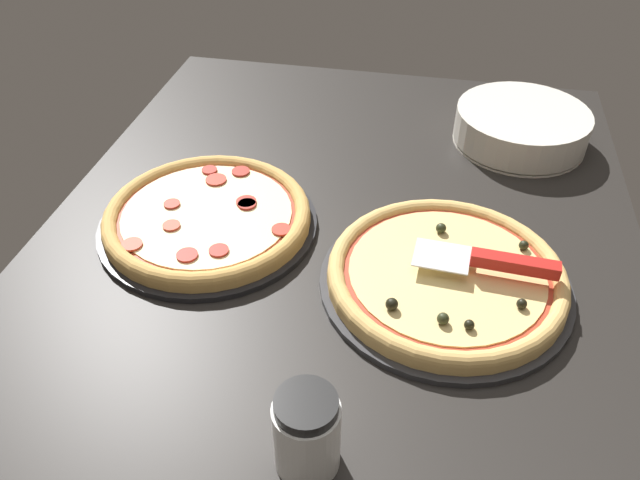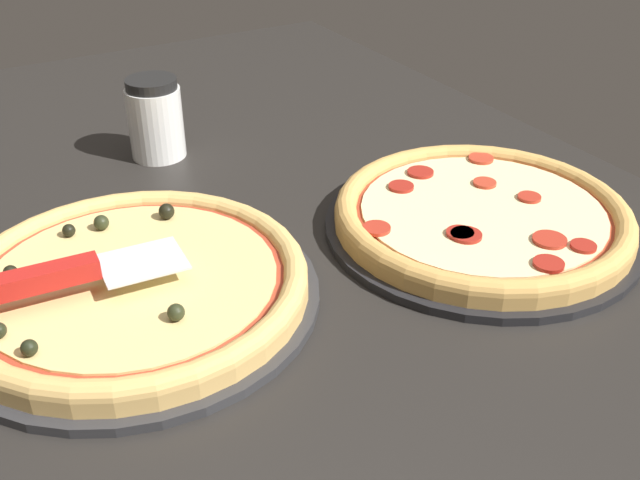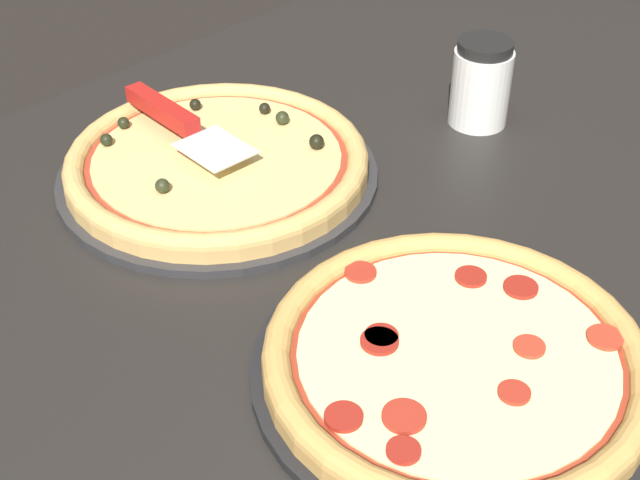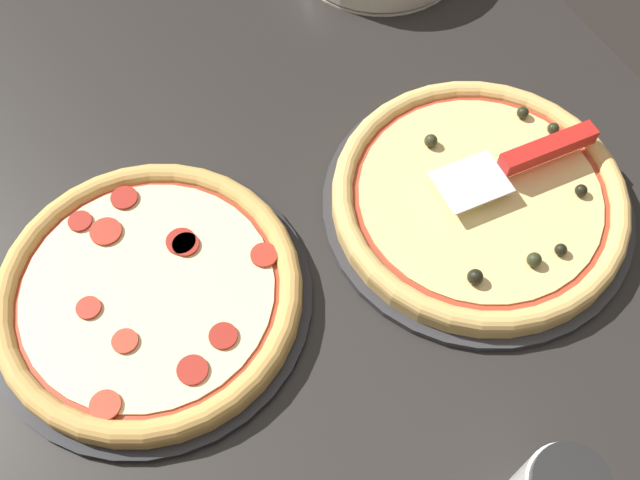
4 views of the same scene
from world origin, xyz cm
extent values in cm
cube|color=black|center=(0.00, 0.00, -1.80)|extent=(154.21, 98.66, 3.60)
cylinder|color=#2D2D30|center=(5.48, -17.85, 0.50)|extent=(37.62, 37.62, 1.00)
cylinder|color=#DBAD60|center=(5.48, -17.85, 1.83)|extent=(35.36, 35.36, 1.66)
torus|color=#DBAD60|center=(5.48, -17.85, 2.66)|extent=(35.36, 35.36, 2.48)
cylinder|color=#A33823|center=(5.48, -17.85, 2.74)|extent=(30.74, 30.74, 0.15)
cylinder|color=#E5C67A|center=(5.48, -17.85, 2.86)|extent=(29.00, 29.00, 0.40)
sphere|color=black|center=(-3.77, -10.67, 3.95)|extent=(1.78, 1.78, 1.78)
sphere|color=#282D19|center=(14.47, -16.45, 3.88)|extent=(1.64, 1.64, 1.64)
sphere|color=black|center=(0.38, -28.20, 3.79)|extent=(1.45, 1.45, 1.45)
sphere|color=black|center=(12.86, -29.07, 3.81)|extent=(1.49, 1.49, 1.49)
sphere|color=black|center=(-5.35, -21.18, 3.77)|extent=(1.41, 1.41, 1.41)
sphere|color=#282D19|center=(-5.04, -17.70, 3.90)|extent=(1.67, 1.67, 1.67)
cylinder|color=black|center=(12.23, 21.71, 0.50)|extent=(36.48, 36.48, 1.00)
cylinder|color=tan|center=(12.23, 21.71, 1.77)|extent=(34.29, 34.29, 1.53)
torus|color=tan|center=(12.23, 21.71, 2.53)|extent=(34.29, 34.29, 2.56)
cylinder|color=maroon|center=(12.23, 21.71, 2.61)|extent=(29.81, 29.81, 0.15)
cylinder|color=beige|center=(12.23, 21.71, 2.73)|extent=(28.12, 28.12, 0.40)
cylinder|color=maroon|center=(24.06, 25.36, 3.13)|extent=(2.77, 2.77, 0.40)
cylinder|color=maroon|center=(3.19, 16.60, 3.13)|extent=(3.09, 3.09, 0.40)
cylinder|color=#B73823|center=(1.89, 30.24, 3.13)|extent=(3.24, 3.24, 0.40)
cylinder|color=#AD2D1E|center=(10.01, 8.46, 3.13)|extent=(3.12, 3.12, 0.40)
cylinder|color=#B73823|center=(7.53, 26.02, 3.13)|extent=(2.83, 2.83, 0.40)
cylinder|color=maroon|center=(16.07, 16.07, 3.13)|extent=(3.45, 3.45, 0.40)
cylinder|color=maroon|center=(24.73, 19.69, 3.13)|extent=(3.20, 3.20, 0.40)
cylinder|color=#AD2D1E|center=(13.03, 28.14, 3.13)|extent=(2.73, 2.73, 0.40)
cylinder|color=maroon|center=(15.43, 15.76, 3.13)|extent=(3.06, 3.06, 0.40)
cylinder|color=maroon|center=(1.21, 20.97, 3.13)|extent=(3.31, 3.31, 0.40)
cylinder|color=#AD2D1E|center=(21.33, 23.19, 3.13)|extent=(3.67, 3.67, 0.40)
cube|color=silver|center=(6.48, -16.81, 4.97)|extent=(6.91, 8.52, 0.24)
cube|color=red|center=(5.82, -27.10, 5.85)|extent=(2.99, 12.60, 2.00)
cylinder|color=white|center=(-26.66, -3.75, 4.91)|extent=(7.54, 7.54, 9.83)
cylinder|color=black|center=(-26.66, -3.75, 10.53)|extent=(6.93, 6.93, 1.40)
camera|label=1|loc=(-64.43, -12.86, 65.48)|focal=35.00mm
camera|label=2|loc=(68.23, -32.38, 44.92)|focal=42.00mm
camera|label=3|loc=(61.09, 51.77, 57.58)|focal=50.00mm
camera|label=4|loc=(-29.18, 22.13, 76.83)|focal=42.00mm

